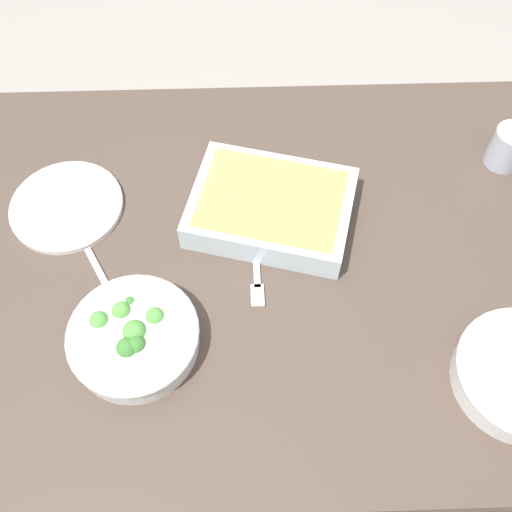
{
  "coord_description": "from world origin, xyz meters",
  "views": [
    {
      "loc": [
        0.02,
        0.58,
        1.69
      ],
      "look_at": [
        0.0,
        0.0,
        0.74
      ],
      "focal_mm": 41.64,
      "sensor_mm": 36.0,
      "label": 1
    }
  ],
  "objects_px": {
    "baking_dish": "(271,207)",
    "side_plate": "(67,206)",
    "drink_cup": "(507,149)",
    "broccoli_bowl": "(134,337)",
    "fork_on_table": "(257,270)",
    "spoon_by_broccoli": "(111,295)"
  },
  "relations": [
    {
      "from": "drink_cup",
      "to": "fork_on_table",
      "type": "distance_m",
      "value": 0.57
    },
    {
      "from": "broccoli_bowl",
      "to": "baking_dish",
      "type": "relative_size",
      "value": 0.64
    },
    {
      "from": "broccoli_bowl",
      "to": "fork_on_table",
      "type": "distance_m",
      "value": 0.25
    },
    {
      "from": "drink_cup",
      "to": "side_plate",
      "type": "relative_size",
      "value": 0.39
    },
    {
      "from": "fork_on_table",
      "to": "side_plate",
      "type": "bearing_deg",
      "value": -22.9
    },
    {
      "from": "spoon_by_broccoli",
      "to": "baking_dish",
      "type": "bearing_deg",
      "value": -150.72
    },
    {
      "from": "broccoli_bowl",
      "to": "spoon_by_broccoli",
      "type": "relative_size",
      "value": 1.37
    },
    {
      "from": "broccoli_bowl",
      "to": "baking_dish",
      "type": "distance_m",
      "value": 0.35
    },
    {
      "from": "spoon_by_broccoli",
      "to": "side_plate",
      "type": "bearing_deg",
      "value": -61.9
    },
    {
      "from": "baking_dish",
      "to": "side_plate",
      "type": "bearing_deg",
      "value": -4.88
    },
    {
      "from": "side_plate",
      "to": "spoon_by_broccoli",
      "type": "xyz_separation_m",
      "value": [
        -0.11,
        0.2,
        -0.0
      ]
    },
    {
      "from": "broccoli_bowl",
      "to": "side_plate",
      "type": "relative_size",
      "value": 1.01
    },
    {
      "from": "baking_dish",
      "to": "spoon_by_broccoli",
      "type": "height_order",
      "value": "baking_dish"
    },
    {
      "from": "broccoli_bowl",
      "to": "spoon_by_broccoli",
      "type": "bearing_deg",
      "value": -61.17
    },
    {
      "from": "broccoli_bowl",
      "to": "drink_cup",
      "type": "bearing_deg",
      "value": -151.98
    },
    {
      "from": "drink_cup",
      "to": "spoon_by_broccoli",
      "type": "distance_m",
      "value": 0.83
    },
    {
      "from": "drink_cup",
      "to": "fork_on_table",
      "type": "xyz_separation_m",
      "value": [
        0.51,
        0.25,
        -0.04
      ]
    },
    {
      "from": "broccoli_bowl",
      "to": "side_plate",
      "type": "height_order",
      "value": "broccoli_bowl"
    },
    {
      "from": "fork_on_table",
      "to": "drink_cup",
      "type": "bearing_deg",
      "value": -154.29
    },
    {
      "from": "broccoli_bowl",
      "to": "fork_on_table",
      "type": "height_order",
      "value": "broccoli_bowl"
    },
    {
      "from": "drink_cup",
      "to": "broccoli_bowl",
      "type": "bearing_deg",
      "value": 28.02
    },
    {
      "from": "side_plate",
      "to": "fork_on_table",
      "type": "relative_size",
      "value": 1.24
    }
  ]
}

